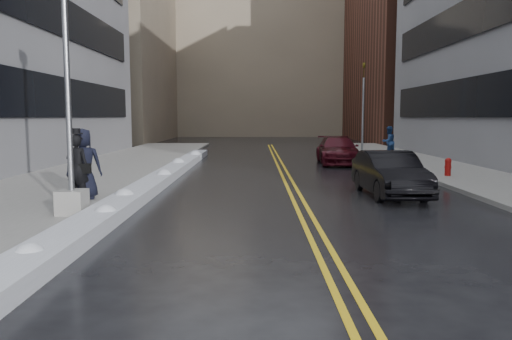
{
  "coord_description": "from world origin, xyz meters",
  "views": [
    {
      "loc": [
        1.2,
        -10.07,
        2.54
      ],
      "look_at": [
        1.21,
        1.46,
        1.3
      ],
      "focal_mm": 35.0,
      "sensor_mm": 36.0,
      "label": 1
    }
  ],
  "objects_px": {
    "traffic_signal": "(363,104)",
    "car_black": "(390,174)",
    "pedestrian_c": "(84,164)",
    "car_maroon": "(338,150)",
    "lamppost": "(69,117)",
    "fire_hydrant": "(448,166)",
    "pedestrian_fedora": "(78,168)",
    "pedestrian_east": "(389,142)"
  },
  "relations": [
    {
      "from": "traffic_signal",
      "to": "car_black",
      "type": "distance_m",
      "value": 18.67
    },
    {
      "from": "pedestrian_c",
      "to": "car_maroon",
      "type": "bearing_deg",
      "value": -139.43
    },
    {
      "from": "lamppost",
      "to": "fire_hydrant",
      "type": "xyz_separation_m",
      "value": [
        12.3,
        8.0,
        -1.98
      ]
    },
    {
      "from": "fire_hydrant",
      "to": "pedestrian_c",
      "type": "bearing_deg",
      "value": -155.85
    },
    {
      "from": "lamppost",
      "to": "car_black",
      "type": "bearing_deg",
      "value": 23.17
    },
    {
      "from": "lamppost",
      "to": "car_black",
      "type": "relative_size",
      "value": 1.75
    },
    {
      "from": "pedestrian_c",
      "to": "car_maroon",
      "type": "xyz_separation_m",
      "value": [
        9.41,
        12.43,
        -0.44
      ]
    },
    {
      "from": "traffic_signal",
      "to": "pedestrian_c",
      "type": "distance_m",
      "value": 23.34
    },
    {
      "from": "traffic_signal",
      "to": "car_black",
      "type": "height_order",
      "value": "traffic_signal"
    },
    {
      "from": "fire_hydrant",
      "to": "traffic_signal",
      "type": "xyz_separation_m",
      "value": [
        -0.5,
        14.0,
        2.85
      ]
    },
    {
      "from": "car_maroon",
      "to": "pedestrian_fedora",
      "type": "bearing_deg",
      "value": -123.81
    },
    {
      "from": "traffic_signal",
      "to": "fire_hydrant",
      "type": "bearing_deg",
      "value": -87.95
    },
    {
      "from": "traffic_signal",
      "to": "pedestrian_east",
      "type": "bearing_deg",
      "value": -83.2
    },
    {
      "from": "lamppost",
      "to": "car_black",
      "type": "distance_m",
      "value": 9.74
    },
    {
      "from": "fire_hydrant",
      "to": "pedestrian_fedora",
      "type": "bearing_deg",
      "value": -154.07
    },
    {
      "from": "fire_hydrant",
      "to": "traffic_signal",
      "type": "distance_m",
      "value": 14.3
    },
    {
      "from": "pedestrian_fedora",
      "to": "car_maroon",
      "type": "distance_m",
      "value": 15.98
    },
    {
      "from": "pedestrian_east",
      "to": "pedestrian_fedora",
      "type": "bearing_deg",
      "value": 26.41
    },
    {
      "from": "pedestrian_c",
      "to": "car_maroon",
      "type": "height_order",
      "value": "pedestrian_c"
    },
    {
      "from": "car_black",
      "to": "car_maroon",
      "type": "distance_m",
      "value": 10.93
    },
    {
      "from": "fire_hydrant",
      "to": "pedestrian_east",
      "type": "distance_m",
      "value": 9.34
    },
    {
      "from": "traffic_signal",
      "to": "pedestrian_east",
      "type": "relative_size",
      "value": 3.29
    },
    {
      "from": "lamppost",
      "to": "pedestrian_fedora",
      "type": "relative_size",
      "value": 4.0
    },
    {
      "from": "fire_hydrant",
      "to": "car_maroon",
      "type": "distance_m",
      "value": 7.5
    },
    {
      "from": "pedestrian_east",
      "to": "car_black",
      "type": "xyz_separation_m",
      "value": [
        -3.56,
        -13.56,
        -0.34
      ]
    },
    {
      "from": "fire_hydrant",
      "to": "pedestrian_c",
      "type": "height_order",
      "value": "pedestrian_c"
    },
    {
      "from": "traffic_signal",
      "to": "car_maroon",
      "type": "bearing_deg",
      "value": -111.44
    },
    {
      "from": "fire_hydrant",
      "to": "lamppost",
      "type": "bearing_deg",
      "value": -146.96
    },
    {
      "from": "car_black",
      "to": "pedestrian_c",
      "type": "bearing_deg",
      "value": -172.7
    },
    {
      "from": "pedestrian_east",
      "to": "lamppost",
      "type": "bearing_deg",
      "value": 30.47
    },
    {
      "from": "pedestrian_c",
      "to": "car_black",
      "type": "relative_size",
      "value": 0.47
    },
    {
      "from": "lamppost",
      "to": "fire_hydrant",
      "type": "height_order",
      "value": "lamppost"
    },
    {
      "from": "lamppost",
      "to": "pedestrian_c",
      "type": "distance_m",
      "value": 2.69
    },
    {
      "from": "pedestrian_c",
      "to": "pedestrian_east",
      "type": "distance_m",
      "value": 19.78
    },
    {
      "from": "car_black",
      "to": "fire_hydrant",
      "type": "bearing_deg",
      "value": 48.56
    },
    {
      "from": "pedestrian_east",
      "to": "car_maroon",
      "type": "distance_m",
      "value": 4.33
    },
    {
      "from": "lamppost",
      "to": "pedestrian_east",
      "type": "xyz_separation_m",
      "value": [
        12.36,
        17.33,
        -1.47
      ]
    },
    {
      "from": "traffic_signal",
      "to": "pedestrian_c",
      "type": "height_order",
      "value": "traffic_signal"
    },
    {
      "from": "traffic_signal",
      "to": "car_maroon",
      "type": "xyz_separation_m",
      "value": [
        -2.87,
        -7.3,
        -2.67
      ]
    },
    {
      "from": "lamppost",
      "to": "fire_hydrant",
      "type": "distance_m",
      "value": 14.81
    },
    {
      "from": "traffic_signal",
      "to": "car_maroon",
      "type": "distance_m",
      "value": 8.29
    },
    {
      "from": "traffic_signal",
      "to": "pedestrian_fedora",
      "type": "height_order",
      "value": "traffic_signal"
    }
  ]
}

